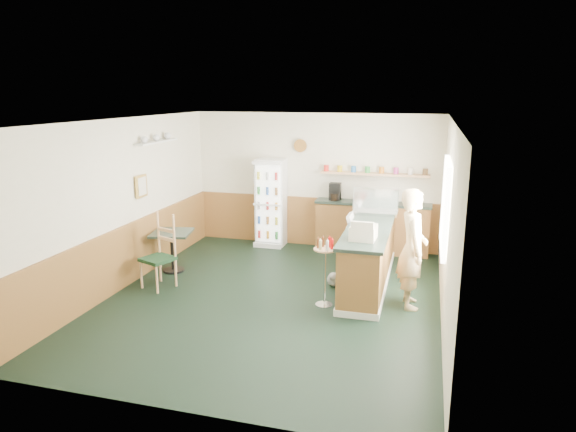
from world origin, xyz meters
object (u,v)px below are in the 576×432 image
(cash_register, at_px, (363,232))
(shopkeeper, at_px, (412,249))
(drinks_fridge, at_px, (271,203))
(condiment_stand, at_px, (325,263))
(cafe_table, at_px, (172,244))
(cafe_chair, at_px, (160,248))
(display_case, at_px, (376,202))

(cash_register, relative_size, shopkeeper, 0.21)
(drinks_fridge, relative_size, cash_register, 4.71)
(condiment_stand, bearing_deg, cafe_table, 165.02)
(drinks_fridge, relative_size, shopkeeper, 1.01)
(cash_register, distance_m, cafe_table, 3.50)
(condiment_stand, relative_size, cafe_chair, 0.85)
(drinks_fridge, bearing_deg, cash_register, -49.55)
(shopkeeper, height_order, condiment_stand, shopkeeper)
(display_case, distance_m, cash_register, 1.68)
(cafe_chair, bearing_deg, cash_register, 22.74)
(shopkeeper, bearing_deg, cafe_chair, 83.10)
(cash_register, relative_size, cafe_table, 0.49)
(cafe_table, relative_size, cafe_chair, 0.65)
(shopkeeper, xyz_separation_m, cafe_chair, (-3.96, -0.22, -0.26))
(cafe_table, xyz_separation_m, cafe_chair, (0.14, -0.66, 0.12))
(cafe_table, bearing_deg, cash_register, -9.65)
(drinks_fridge, xyz_separation_m, condiment_stand, (1.69, -2.79, -0.23))
(condiment_stand, xyz_separation_m, cafe_table, (-2.88, 0.77, -0.16))
(drinks_fridge, distance_m, cash_register, 3.42)
(display_case, relative_size, cafe_table, 0.99)
(shopkeeper, bearing_deg, cash_register, 90.86)
(cash_register, height_order, shopkeeper, shopkeeper)
(cafe_table, distance_m, cafe_chair, 0.69)
(shopkeeper, distance_m, condiment_stand, 1.29)
(drinks_fridge, relative_size, condiment_stand, 1.73)
(display_case, relative_size, condiment_stand, 0.75)
(cafe_chair, bearing_deg, display_case, 49.61)
(shopkeeper, relative_size, cafe_chair, 1.47)
(drinks_fridge, distance_m, display_case, 2.42)
(condiment_stand, height_order, cafe_chair, cafe_chair)
(cash_register, distance_m, cafe_chair, 3.30)
(drinks_fridge, height_order, display_case, drinks_fridge)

